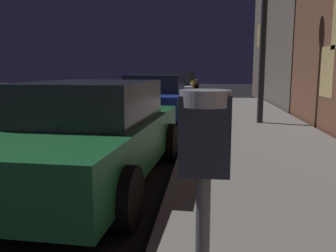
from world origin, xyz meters
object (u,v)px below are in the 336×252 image
Objects in this scene: parking_meter at (204,178)px; car_blue at (156,98)px; car_green at (91,133)px; car_yellow_cab at (183,83)px; street_lamp at (265,0)px; car_white at (172,89)px.

parking_meter is 0.31× the size of car_blue.
car_green is (-1.61, 3.42, -0.48)m from parking_meter.
car_green and car_yellow_cab have the same top height.
car_blue is 1.04× the size of car_yellow_cab.
parking_meter is 9.95m from car_blue.
car_blue is at bearing -90.00° from car_yellow_cab.
parking_meter is 3.81m from car_green.
car_green is 6.52m from street_lamp.
car_white is at bearing 96.01° from parking_meter.
car_white is 0.90× the size of street_lamp.
car_blue is 1.02× the size of car_white.
street_lamp is (3.09, -1.32, 2.71)m from car_blue.
car_yellow_cab is at bearing 90.00° from car_green.
parking_meter reaches higher than car_yellow_cab.
car_green is at bearing 115.21° from parking_meter.
car_green is at bearing -89.99° from car_blue.
car_white is 7.96m from street_lamp.
parking_meter is 0.30× the size of car_green.
car_white is (-0.00, 11.88, -0.01)m from car_green.
parking_meter is 8.89m from street_lamp.
car_green and car_white have the same top height.
car_blue and car_white have the same top height.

